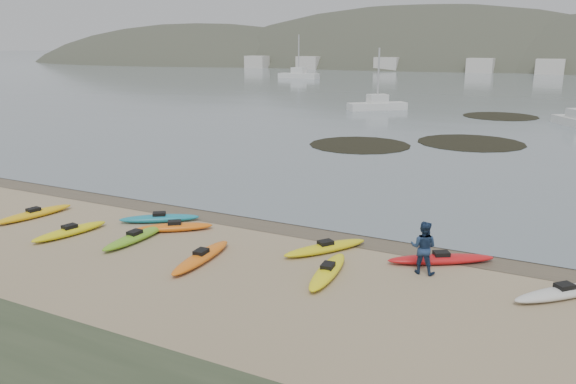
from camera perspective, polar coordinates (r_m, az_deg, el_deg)
The scene contains 8 objects.
ground at distance 25.06m, azimuth 0.00°, elevation -3.32°, with size 600.00×600.00×0.00m, color tan.
wet_sand at distance 24.81m, azimuth -0.32°, elevation -3.50°, with size 60.00×60.00×0.00m, color brown.
water at distance 321.47m, azimuth 25.83°, elevation 11.98°, with size 1200.00×1200.00×0.00m, color slate.
kayaks at distance 22.34m, azimuth -5.65°, elevation -5.23°, with size 24.39×7.08×0.34m.
person_east at distance 20.16m, azimuth 13.58°, elevation -5.49°, with size 0.92×0.72×1.89m, color navy.
kelp_mats at distance 52.88m, azimuth 16.25°, elevation 5.77°, with size 15.91×32.33×0.04m.
moored_boats at distance 102.87m, azimuth 20.19°, elevation 9.90°, with size 105.59×72.54×1.35m.
far_town at distance 166.36m, azimuth 26.03°, elevation 11.35°, with size 199.00×5.00×4.00m.
Camera 1 is at (10.88, -21.19, 7.79)m, focal length 35.00 mm.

